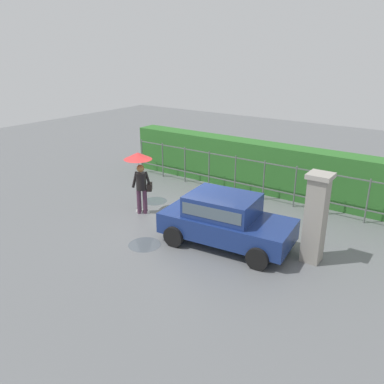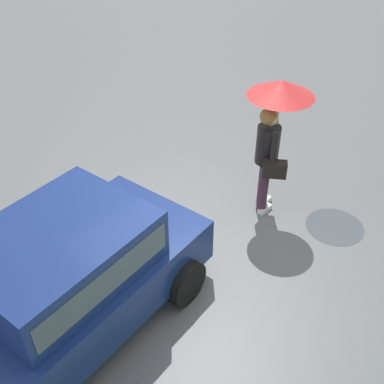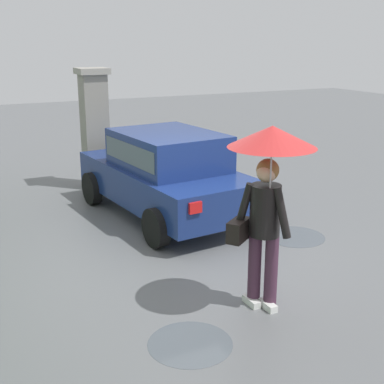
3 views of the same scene
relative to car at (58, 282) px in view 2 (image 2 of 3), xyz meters
The scene contains 5 objects.
ground_plane 2.02m from the car, 165.54° to the left, with size 40.00×40.00×0.00m, color slate.
car is the anchor object (origin of this frame).
pedestrian 3.59m from the car, behind, with size 0.94×0.94×2.11m.
puddle_near 2.43m from the car, 143.03° to the right, with size 0.94×0.94×0.00m, color #4C545B.
puddle_far 4.13m from the car, 159.80° to the left, with size 0.87×0.87×0.00m, color #4C545B.
Camera 2 is at (3.33, 2.98, 4.66)m, focal length 43.69 mm.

